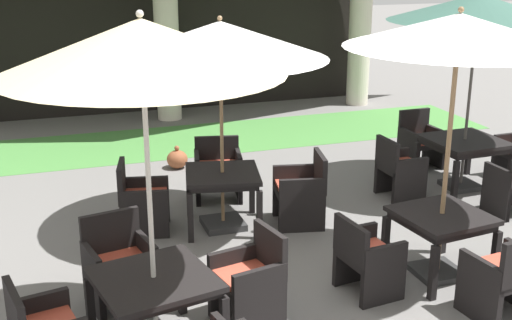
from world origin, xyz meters
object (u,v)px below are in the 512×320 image
object	(u,v)px
patio_umbrella_near_foreground	(478,9)
patio_table_mid_left	(154,286)
patio_chair_mid_left_north	(119,265)
patio_umbrella_far_back	(220,41)
patio_table_far_back	(222,180)
patio_chair_near_foreground_north	(420,142)
patio_table_mid_right	(441,222)
patio_umbrella_mid_left	(142,51)
patio_chair_mid_left_east	(250,281)
patio_chair_near_foreground_west	(399,170)
patio_chair_mid_right_west	(366,258)
patio_chair_mid_right_south	(506,277)
patio_chair_far_back_west	(142,200)
patio_chair_far_back_north	(218,170)
patio_umbrella_mid_right	(459,33)
patio_chair_far_back_east	(302,191)
patio_table_near_foreground	(464,146)
terracotta_urn	(177,159)

from	to	relation	value
patio_umbrella_near_foreground	patio_table_mid_left	world-z (taller)	patio_umbrella_near_foreground
patio_umbrella_near_foreground	patio_chair_mid_left_north	bearing A→B (deg)	-161.37
patio_umbrella_far_back	patio_table_far_back	bearing A→B (deg)	99.46
patio_chair_near_foreground_north	patio_table_mid_right	distance (m)	3.79
patio_umbrella_mid_left	patio_chair_mid_left_east	world-z (taller)	patio_umbrella_mid_left
patio_chair_near_foreground_west	patio_chair_mid_right_west	bearing A→B (deg)	-38.46
patio_chair_mid_right_south	patio_chair_far_back_west	distance (m)	4.28
patio_chair_far_back_north	patio_umbrella_mid_right	bearing A→B (deg)	130.98
patio_chair_mid_right_west	patio_chair_mid_left_north	bearing A→B (deg)	-111.13
patio_chair_far_back_east	patio_umbrella_far_back	bearing A→B (deg)	90.00
patio_chair_far_back_west	patio_chair_far_back_east	world-z (taller)	patio_chair_far_back_east
patio_table_near_foreground	patio_chair_far_back_east	world-z (taller)	patio_chair_far_back_east
patio_chair_mid_right_south	patio_chair_mid_left_north	bearing A→B (deg)	150.52
patio_table_mid_right	patio_chair_far_back_east	bearing A→B (deg)	116.15
patio_umbrella_mid_left	patio_chair_mid_left_east	xyz separation A→B (m)	(0.93, 0.19, -2.22)
patio_chair_mid_right_south	patio_chair_far_back_east	bearing A→B (deg)	103.07
patio_chair_mid_right_west	patio_chair_far_back_west	bearing A→B (deg)	-147.18
patio_chair_near_foreground_west	patio_chair_mid_right_south	xyz separation A→B (m)	(-0.66, -3.13, 0.01)
patio_chair_mid_right_west	patio_umbrella_far_back	size ratio (longest dim) A/B	0.31
patio_chair_far_back_west	patio_chair_mid_left_east	bearing A→B (deg)	26.33
patio_umbrella_mid_right	patio_chair_mid_left_north	bearing A→B (deg)	171.50
patio_chair_far_back_north	patio_table_near_foreground	bearing A→B (deg)	-179.57
patio_umbrella_mid_left	patio_chair_mid_right_west	xyz separation A→B (m)	(2.20, 0.32, -2.24)
patio_chair_far_back_east	terracotta_urn	bearing A→B (deg)	33.19
patio_chair_near_foreground_west	patio_chair_mid_right_west	xyz separation A→B (m)	(-1.70, -2.31, -0.01)
patio_chair_mid_left_east	patio_chair_far_back_north	world-z (taller)	patio_chair_mid_left_east
patio_table_mid_right	patio_chair_mid_right_south	distance (m)	0.96
patio_chair_mid_left_north	patio_umbrella_mid_right	world-z (taller)	patio_umbrella_mid_right
patio_table_near_foreground	patio_chair_far_back_north	distance (m)	3.57
patio_table_far_back	patio_chair_far_back_west	world-z (taller)	patio_chair_far_back_west
patio_umbrella_mid_right	patio_chair_far_back_east	world-z (taller)	patio_umbrella_mid_right
patio_umbrella_near_foreground	patio_table_mid_right	xyz separation A→B (m)	(-1.85, -2.24, -1.96)
patio_chair_mid_left_east	patio_chair_mid_right_west	world-z (taller)	patio_chair_mid_left_east
patio_umbrella_near_foreground	patio_table_mid_left	distance (m)	5.98
patio_table_mid_right	patio_umbrella_near_foreground	bearing A→B (deg)	50.46
patio_umbrella_mid_right	patio_chair_mid_right_west	world-z (taller)	patio_umbrella_mid_right
patio_table_near_foreground	patio_chair_mid_left_east	distance (m)	4.76
patio_chair_near_foreground_west	patio_umbrella_far_back	world-z (taller)	patio_umbrella_far_back
patio_chair_mid_left_north	patio_table_far_back	distance (m)	2.10
patio_umbrella_mid_left	patio_umbrella_far_back	world-z (taller)	patio_umbrella_mid_left
patio_table_mid_left	patio_chair_mid_right_south	size ratio (longest dim) A/B	1.25
patio_chair_mid_left_east	patio_chair_far_back_east	world-z (taller)	patio_chair_far_back_east
patio_chair_mid_left_north	patio_table_far_back	xyz separation A→B (m)	(1.48, 1.47, 0.22)
patio_chair_near_foreground_west	patio_table_far_back	world-z (taller)	patio_chair_near_foreground_west
patio_umbrella_near_foreground	patio_umbrella_mid_left	size ratio (longest dim) A/B	0.96
patio_chair_mid_left_north	patio_chair_mid_right_south	world-z (taller)	patio_chair_mid_right_south
patio_table_mid_left	patio_table_mid_right	world-z (taller)	patio_table_mid_right
patio_table_mid_left	patio_chair_far_back_west	distance (m)	2.64
patio_chair_near_foreground_west	patio_chair_near_foreground_north	distance (m)	1.53
patio_chair_mid_right_west	patio_umbrella_near_foreground	bearing A→B (deg)	123.39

